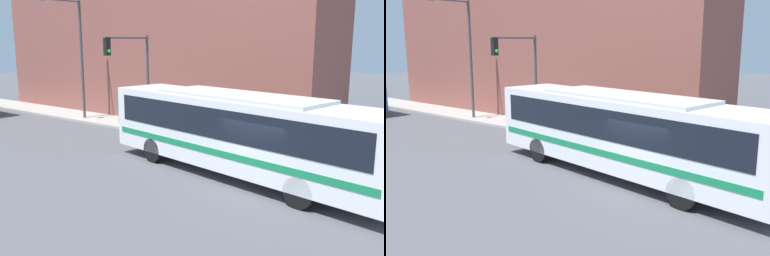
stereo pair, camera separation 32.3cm
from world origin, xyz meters
TOP-DOWN VIEW (x-y plane):
  - ground_plane at (0.00, 0.00)m, footprint 120.00×120.00m
  - sidewalk at (5.82, 20.00)m, footprint 2.65×70.00m
  - building_facade at (10.15, 13.78)m, footprint 6.00×25.56m
  - city_bus at (0.92, 1.36)m, footprint 4.57×12.67m
  - fire_hydrant at (5.10, 5.04)m, footprint 0.25×0.34m
  - traffic_light_pole at (4.13, 10.01)m, footprint 3.28×0.35m
  - parking_meter at (5.10, 8.68)m, footprint 0.14×0.14m
  - street_lamp at (4.93, 15.87)m, footprint 3.10×0.28m
  - pedestrian_near_corner at (5.63, 12.72)m, footprint 0.34×0.34m

SIDE VIEW (x-z plane):
  - ground_plane at x=0.00m, z-range 0.00..0.00m
  - sidewalk at x=5.82m, z-range 0.00..0.13m
  - fire_hydrant at x=5.10m, z-range 0.13..0.84m
  - parking_meter at x=5.10m, z-range 0.35..1.54m
  - pedestrian_near_corner at x=5.63m, z-range 0.15..1.96m
  - city_bus at x=0.92m, z-range 0.26..3.47m
  - traffic_light_pole at x=4.13m, z-range 1.13..6.47m
  - street_lamp at x=4.93m, z-range 0.88..8.45m
  - building_facade at x=10.15m, z-range 0.00..12.72m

